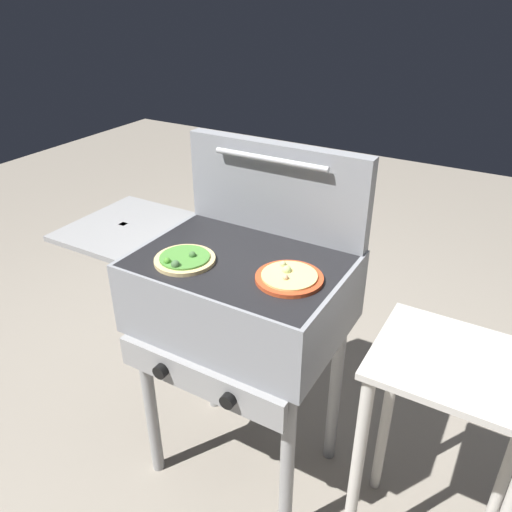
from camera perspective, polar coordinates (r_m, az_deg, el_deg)
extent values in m
plane|color=gray|center=(2.11, -1.26, -22.07)|extent=(8.00, 8.00, 0.00)
cube|color=gray|center=(1.59, -1.56, -4.00)|extent=(0.64, 0.48, 0.24)
cube|color=black|center=(1.53, -1.62, -0.33)|extent=(0.61, 0.46, 0.01)
cube|color=#969696|center=(1.80, -14.74, 3.28)|extent=(0.32, 0.41, 0.02)
cube|color=#969696|center=(1.85, -14.32, 0.18)|extent=(0.02, 0.02, 0.24)
cube|color=#969696|center=(1.53, -6.58, -13.81)|extent=(0.58, 0.02, 0.10)
cylinder|color=black|center=(1.57, -10.73, -12.68)|extent=(0.04, 0.02, 0.04)
cylinder|color=black|center=(1.46, -3.20, -16.03)|extent=(0.04, 0.02, 0.04)
cylinder|color=#969696|center=(1.89, -11.85, -15.96)|extent=(0.04, 0.04, 0.66)
cylinder|color=#969696|center=(1.67, 3.52, -22.88)|extent=(0.04, 0.04, 0.66)
cylinder|color=#969696|center=(2.10, -5.02, -9.88)|extent=(0.04, 0.04, 0.66)
cylinder|color=#969696|center=(1.91, 8.90, -14.90)|extent=(0.04, 0.04, 0.66)
cube|color=gray|center=(1.63, 2.30, 7.59)|extent=(0.63, 0.05, 0.30)
cylinder|color=#B7B7BC|center=(1.56, 1.59, 10.86)|extent=(0.38, 0.02, 0.02)
cylinder|color=#E0C17F|center=(1.52, -8.04, -0.43)|extent=(0.18, 0.18, 0.01)
cylinder|color=#4C8C38|center=(1.51, -8.06, -0.13)|extent=(0.15, 0.15, 0.01)
sphere|color=#456C3F|center=(1.46, -9.08, -0.95)|extent=(0.03, 0.03, 0.03)
sphere|color=#4E962F|center=(1.49, -10.00, -0.56)|extent=(0.02, 0.02, 0.02)
sphere|color=#417037|center=(1.51, -7.20, 0.13)|extent=(0.02, 0.02, 0.02)
cylinder|color=#C64723|center=(1.41, 3.78, -2.53)|extent=(0.19, 0.19, 0.01)
cylinder|color=#EDD17A|center=(1.41, 3.79, -2.22)|extent=(0.16, 0.16, 0.01)
sphere|color=#BBC284|center=(1.45, 3.07, -0.91)|extent=(0.02, 0.02, 0.02)
sphere|color=#DEA87C|center=(1.39, 3.34, -2.43)|extent=(0.02, 0.02, 0.02)
sphere|color=#B7CF7E|center=(1.42, 3.50, -1.57)|extent=(0.03, 0.03, 0.03)
cube|color=beige|center=(1.43, 22.14, -11.25)|extent=(0.44, 0.36, 0.02)
cylinder|color=beige|center=(1.61, 11.19, -23.25)|extent=(0.04, 0.04, 0.76)
cylinder|color=beige|center=(1.81, 14.62, -16.42)|extent=(0.04, 0.04, 0.76)
cylinder|color=beige|center=(1.80, 26.87, -19.60)|extent=(0.04, 0.04, 0.76)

